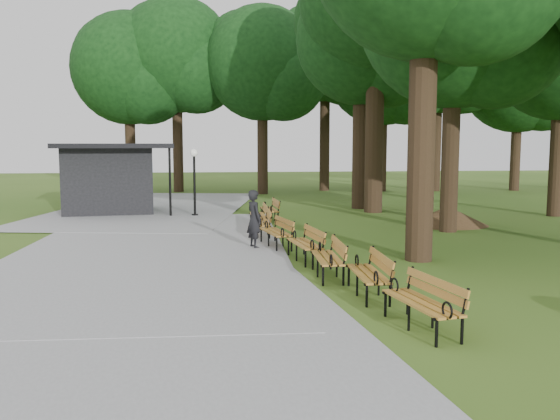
{
  "coord_description": "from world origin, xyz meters",
  "views": [
    {
      "loc": [
        -2.09,
        -14.01,
        3.02
      ],
      "look_at": [
        -0.13,
        2.91,
        1.1
      ],
      "focal_mm": 37.54,
      "sensor_mm": 36.0,
      "label": 1
    }
  ],
  "objects": [
    {
      "name": "lamp_post",
      "position": [
        -2.83,
        10.65,
        2.06
      ],
      "size": [
        0.32,
        0.32,
        2.82
      ],
      "color": "black",
      "rests_on": "ground"
    },
    {
      "name": "lawn_tree_4",
      "position": [
        4.84,
        12.92,
        7.79
      ],
      "size": [
        6.14,
        6.14,
        10.93
      ],
      "color": "black",
      "rests_on": "ground"
    },
    {
      "name": "path",
      "position": [
        -4.0,
        3.0,
        0.03
      ],
      "size": [
        12.0,
        38.0,
        0.06
      ],
      "primitive_type": "cube",
      "color": "gray",
      "rests_on": "ground"
    },
    {
      "name": "bench_6",
      "position": [
        -0.45,
        7.01,
        0.44
      ],
      "size": [
        0.66,
        1.91,
        0.88
      ],
      "primitive_type": null,
      "rotation": [
        0.0,
        0.0,
        -1.58
      ],
      "color": "#B07528",
      "rests_on": "ground"
    },
    {
      "name": "lawn_tree_1",
      "position": [
        6.04,
        5.31,
        7.38
      ],
      "size": [
        6.42,
        6.42,
        10.63
      ],
      "color": "black",
      "rests_on": "ground"
    },
    {
      "name": "bench_2",
      "position": [
        0.49,
        -1.12,
        0.44
      ],
      "size": [
        0.71,
        1.92,
        0.88
      ],
      "primitive_type": null,
      "rotation": [
        0.0,
        0.0,
        -1.61
      ],
      "color": "#B07528",
      "rests_on": "ground"
    },
    {
      "name": "bench_0",
      "position": [
        1.27,
        -5.03,
        0.44
      ],
      "size": [
        0.97,
        1.98,
        0.88
      ],
      "primitive_type": null,
      "rotation": [
        0.0,
        0.0,
        -1.39
      ],
      "color": "#B07528",
      "rests_on": "ground"
    },
    {
      "name": "bench_4",
      "position": [
        -0.25,
        2.91,
        0.44
      ],
      "size": [
        0.98,
        1.98,
        0.88
      ],
      "primitive_type": null,
      "rotation": [
        0.0,
        0.0,
        -1.39
      ],
      "color": "#B07528",
      "rests_on": "ground"
    },
    {
      "name": "person",
      "position": [
        -0.89,
        2.79,
        0.85
      ],
      "size": [
        0.61,
        0.73,
        1.71
      ],
      "primitive_type": "imported",
      "rotation": [
        0.0,
        0.0,
        1.94
      ],
      "color": "black",
      "rests_on": "ground"
    },
    {
      "name": "ground",
      "position": [
        0.0,
        0.0,
        0.0
      ],
      "size": [
        100.0,
        100.0,
        0.0
      ],
      "primitive_type": "plane",
      "color": "#365719",
      "rests_on": "ground"
    },
    {
      "name": "bench_1",
      "position": [
        0.98,
        -2.84,
        0.44
      ],
      "size": [
        0.69,
        1.92,
        0.88
      ],
      "primitive_type": null,
      "rotation": [
        0.0,
        0.0,
        -1.6
      ],
      "color": "#B07528",
      "rests_on": "ground"
    },
    {
      "name": "kiosk",
      "position": [
        -6.59,
        12.4,
        1.52
      ],
      "size": [
        5.31,
        4.75,
        3.05
      ],
      "primitive_type": null,
      "rotation": [
        0.0,
        0.0,
        0.11
      ],
      "color": "black",
      "rests_on": "ground"
    },
    {
      "name": "dirt_mound",
      "position": [
        6.62,
        6.8,
        0.36
      ],
      "size": [
        2.57,
        2.57,
        0.72
      ],
      "primitive_type": "cone",
      "color": "#47301C",
      "rests_on": "ground"
    },
    {
      "name": "bench_3",
      "position": [
        0.28,
        0.82,
        0.44
      ],
      "size": [
        0.88,
        1.97,
        0.88
      ],
      "primitive_type": null,
      "rotation": [
        0.0,
        0.0,
        -1.44
      ],
      "color": "#B07528",
      "rests_on": "ground"
    },
    {
      "name": "tree_backdrop",
      "position": [
        7.47,
        22.78,
        8.17
      ],
      "size": [
        36.79,
        9.99,
        16.35
      ],
      "primitive_type": null,
      "color": "black",
      "rests_on": "ground"
    },
    {
      "name": "bench_7",
      "position": [
        0.14,
        8.87,
        0.44
      ],
      "size": [
        0.72,
        1.93,
        0.88
      ],
      "primitive_type": null,
      "rotation": [
        0.0,
        0.0,
        -1.53
      ],
      "color": "#B07528",
      "rests_on": "ground"
    },
    {
      "name": "bench_5",
      "position": [
        -0.51,
        5.07,
        0.44
      ],
      "size": [
        0.69,
        1.92,
        0.88
      ],
      "primitive_type": null,
      "rotation": [
        0.0,
        0.0,
        -1.6
      ],
      "color": "#B07528",
      "rests_on": "ground"
    }
  ]
}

